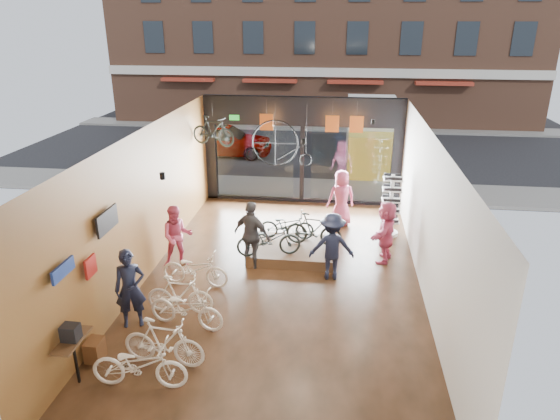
% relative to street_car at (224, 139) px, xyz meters
% --- Properties ---
extents(ground_plane, '(7.00, 12.00, 0.04)m').
position_rel_street_car_xyz_m(ground_plane, '(4.31, -12.00, -0.81)').
color(ground_plane, black).
rests_on(ground_plane, ground).
extents(ceiling, '(7.00, 12.00, 0.04)m').
position_rel_street_car_xyz_m(ceiling, '(4.31, -12.00, 3.03)').
color(ceiling, black).
rests_on(ceiling, ground).
extents(wall_left, '(0.04, 12.00, 3.80)m').
position_rel_street_car_xyz_m(wall_left, '(0.79, -12.00, 1.11)').
color(wall_left, olive).
rests_on(wall_left, ground).
extents(wall_right, '(0.04, 12.00, 3.80)m').
position_rel_street_car_xyz_m(wall_right, '(7.83, -12.00, 1.11)').
color(wall_right, beige).
rests_on(wall_right, ground).
extents(wall_back, '(7.00, 0.04, 3.80)m').
position_rel_street_car_xyz_m(wall_back, '(4.31, -18.02, 1.11)').
color(wall_back, beige).
rests_on(wall_back, ground).
extents(storefront, '(7.00, 0.26, 3.80)m').
position_rel_street_car_xyz_m(storefront, '(4.31, -6.00, 1.11)').
color(storefront, black).
rests_on(storefront, ground).
extents(exit_sign, '(0.35, 0.06, 0.18)m').
position_rel_street_car_xyz_m(exit_sign, '(1.91, -6.12, 2.26)').
color(exit_sign, '#198C26').
rests_on(exit_sign, storefront).
extents(street_road, '(30.00, 18.00, 0.02)m').
position_rel_street_car_xyz_m(street_road, '(4.31, 3.00, -0.80)').
color(street_road, black).
rests_on(street_road, ground).
extents(sidewalk_near, '(30.00, 2.40, 0.12)m').
position_rel_street_car_xyz_m(sidewalk_near, '(4.31, -4.80, -0.73)').
color(sidewalk_near, slate).
rests_on(sidewalk_near, ground).
extents(sidewalk_far, '(30.00, 2.00, 0.12)m').
position_rel_street_car_xyz_m(sidewalk_far, '(4.31, 7.00, -0.73)').
color(sidewalk_far, slate).
rests_on(sidewalk_far, ground).
extents(opposite_building, '(26.00, 5.00, 14.00)m').
position_rel_street_car_xyz_m(opposite_building, '(4.31, 9.50, 6.21)').
color(opposite_building, brown).
rests_on(opposite_building, ground).
extents(street_car, '(4.65, 1.87, 1.59)m').
position_rel_street_car_xyz_m(street_car, '(0.00, 0.00, 0.00)').
color(street_car, gray).
rests_on(street_car, street_road).
extents(box_truck, '(2.31, 6.92, 2.73)m').
position_rel_street_car_xyz_m(box_truck, '(7.06, -1.00, 0.57)').
color(box_truck, silver).
rests_on(box_truck, street_road).
extents(floor_bike_0, '(1.80, 0.70, 0.93)m').
position_rel_street_car_xyz_m(floor_bike_0, '(2.22, -16.22, -0.33)').
color(floor_bike_0, '#EEDCC8').
rests_on(floor_bike_0, ground_plane).
extents(floor_bike_1, '(1.70, 0.62, 1.00)m').
position_rel_street_car_xyz_m(floor_bike_1, '(2.44, -15.55, -0.29)').
color(floor_bike_1, '#EEDCC8').
rests_on(floor_bike_1, ground_plane).
extents(floor_bike_2, '(1.81, 0.91, 0.91)m').
position_rel_street_car_xyz_m(floor_bike_2, '(2.50, -14.27, -0.34)').
color(floor_bike_2, '#EEDCC8').
rests_on(floor_bike_2, ground_plane).
extents(floor_bike_3, '(1.55, 0.45, 0.93)m').
position_rel_street_car_xyz_m(floor_bike_3, '(2.19, -13.75, -0.33)').
color(floor_bike_3, '#EEDCC8').
rests_on(floor_bike_3, ground_plane).
extents(floor_bike_4, '(1.78, 0.76, 0.91)m').
position_rel_street_car_xyz_m(floor_bike_4, '(2.18, -12.49, -0.34)').
color(floor_bike_4, '#EEDCC8').
rests_on(floor_bike_4, ground_plane).
extents(display_platform, '(2.40, 1.80, 0.30)m').
position_rel_street_car_xyz_m(display_platform, '(4.45, -10.53, -0.64)').
color(display_platform, '#4A2D19').
rests_on(display_platform, ground_plane).
extents(display_bike_left, '(1.83, 1.02, 0.91)m').
position_rel_street_car_xyz_m(display_bike_left, '(3.85, -11.17, -0.04)').
color(display_bike_left, black).
rests_on(display_bike_left, display_platform).
extents(display_bike_mid, '(1.64, 0.65, 0.96)m').
position_rel_street_car_xyz_m(display_bike_mid, '(5.02, -10.39, -0.01)').
color(display_bike_mid, black).
rests_on(display_bike_mid, display_platform).
extents(display_bike_right, '(1.60, 0.62, 0.83)m').
position_rel_street_car_xyz_m(display_bike_right, '(4.21, -10.04, -0.08)').
color(display_bike_right, black).
rests_on(display_bike_right, display_platform).
extents(customer_0, '(0.77, 0.64, 1.80)m').
position_rel_street_car_xyz_m(customer_0, '(1.31, -14.35, 0.11)').
color(customer_0, '#161C33').
rests_on(customer_0, ground_plane).
extents(customer_1, '(1.02, 0.91, 1.73)m').
position_rel_street_car_xyz_m(customer_1, '(1.43, -11.50, 0.07)').
color(customer_1, '#CC4C72').
rests_on(customer_1, ground_plane).
extents(customer_2, '(1.19, 0.86, 1.87)m').
position_rel_street_car_xyz_m(customer_2, '(3.42, -11.31, 0.14)').
color(customer_2, '#3F3F44').
rests_on(customer_2, ground_plane).
extents(customer_3, '(1.21, 0.76, 1.79)m').
position_rel_street_car_xyz_m(customer_3, '(5.55, -11.68, 0.10)').
color(customer_3, '#161C33').
rests_on(customer_3, ground_plane).
extents(customer_4, '(1.03, 0.82, 1.84)m').
position_rel_street_car_xyz_m(customer_4, '(5.75, -8.07, 0.13)').
color(customer_4, '#CC4C72').
rests_on(customer_4, ground_plane).
extents(customer_5, '(0.95, 1.69, 1.74)m').
position_rel_street_car_xyz_m(customer_5, '(6.99, -10.50, 0.08)').
color(customer_5, '#CC4C72').
rests_on(customer_5, ground_plane).
extents(sunglasses_rack, '(0.63, 0.54, 1.95)m').
position_rel_street_car_xyz_m(sunglasses_rack, '(7.26, -8.70, 0.18)').
color(sunglasses_rack, white).
rests_on(sunglasses_rack, ground_plane).
extents(wall_merch, '(0.40, 2.40, 2.60)m').
position_rel_street_car_xyz_m(wall_merch, '(0.93, -15.50, 0.51)').
color(wall_merch, navy).
rests_on(wall_merch, wall_left).
extents(penny_farthing, '(1.89, 0.06, 1.51)m').
position_rel_street_car_xyz_m(penny_farthing, '(3.87, -7.64, 1.71)').
color(penny_farthing, black).
rests_on(penny_farthing, ceiling).
extents(hung_bike, '(1.64, 0.96, 0.95)m').
position_rel_street_car_xyz_m(hung_bike, '(1.57, -7.80, 2.13)').
color(hung_bike, black).
rests_on(hung_bike, ceiling).
extents(jersey_left, '(0.45, 0.03, 0.55)m').
position_rel_street_car_xyz_m(jersey_left, '(3.15, -6.80, 2.26)').
color(jersey_left, '#CC5919').
rests_on(jersey_left, ceiling).
extents(jersey_mid, '(0.45, 0.03, 0.55)m').
position_rel_street_car_xyz_m(jersey_mid, '(5.35, -6.80, 2.26)').
color(jersey_mid, '#CC5919').
rests_on(jersey_mid, ceiling).
extents(jersey_right, '(0.45, 0.03, 0.55)m').
position_rel_street_car_xyz_m(jersey_right, '(6.14, -6.80, 2.26)').
color(jersey_right, '#CC5919').
rests_on(jersey_right, ceiling).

